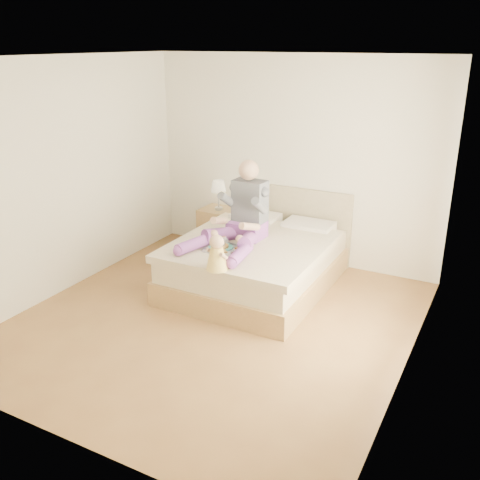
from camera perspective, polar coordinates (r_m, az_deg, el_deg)
The scene contains 7 objects.
room at distance 5.24m, azimuth -2.23°, elevation 5.79°, with size 4.02×4.22×2.71m.
bed at distance 6.56m, azimuth 2.00°, elevation -2.10°, with size 1.70×2.18×1.00m.
nightstand at distance 7.67m, azimuth -2.25°, elevation 1.18°, with size 0.50×0.45×0.60m.
lamp at distance 7.45m, azimuth -2.31°, elevation 5.59°, with size 0.20×0.20×0.42m.
adult at distance 6.24m, azimuth 0.10°, elevation 2.36°, with size 0.82×1.18×0.97m.
tray at distance 6.03m, azimuth -1.33°, elevation -0.89°, with size 0.48×0.39×0.13m.
baby at distance 5.51m, azimuth -2.43°, elevation -1.64°, with size 0.26×0.34×0.38m.
Camera 1 is at (2.62, -4.37, 2.84)m, focal length 40.00 mm.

